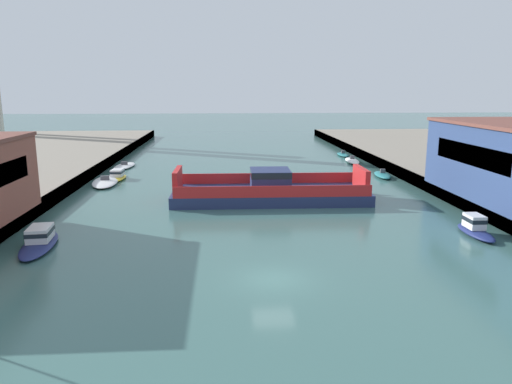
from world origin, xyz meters
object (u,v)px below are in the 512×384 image
(chain_ferry, at_px, (270,191))
(moored_boat_mid_left, at_px, (343,155))
(moored_boat_mid_right, at_px, (352,161))
(moored_boat_upstream_a, at_px, (105,182))
(moored_boat_far_left, at_px, (382,175))
(moored_boat_far_right, at_px, (475,228))
(moored_boat_upstream_b, at_px, (117,176))
(moored_boat_near_left, at_px, (124,166))
(moored_boat_near_right, at_px, (39,240))

(chain_ferry, height_order, moored_boat_mid_left, chain_ferry)
(moored_boat_mid_right, bearing_deg, moored_boat_upstream_a, -156.71)
(moored_boat_mid_right, bearing_deg, moored_boat_mid_left, 86.80)
(moored_boat_mid_left, distance_m, moored_boat_far_left, 20.12)
(moored_boat_far_right, bearing_deg, moored_boat_upstream_a, 145.32)
(moored_boat_far_left, relative_size, moored_boat_upstream_a, 0.63)
(moored_boat_mid_left, height_order, moored_boat_upstream_b, moored_boat_upstream_b)
(moored_boat_near_left, bearing_deg, moored_boat_near_right, -88.26)
(moored_boat_far_left, xyz_separation_m, moored_boat_upstream_a, (-34.46, -2.02, -0.06))
(moored_boat_near_right, height_order, moored_boat_mid_left, moored_boat_near_right)
(moored_boat_near_left, height_order, moored_boat_mid_right, moored_boat_mid_right)
(moored_boat_upstream_a, bearing_deg, moored_boat_upstream_b, 72.22)
(moored_boat_near_right, distance_m, moored_boat_mid_right, 50.53)
(moored_boat_mid_right, bearing_deg, moored_boat_upstream_b, -160.15)
(moored_boat_near_left, bearing_deg, moored_boat_mid_right, 3.50)
(moored_boat_near_right, distance_m, moored_boat_far_left, 42.30)
(moored_boat_mid_left, bearing_deg, moored_boat_upstream_a, -147.14)
(moored_boat_mid_right, xyz_separation_m, moored_boat_far_left, (0.62, -12.55, -0.00))
(moored_boat_mid_left, relative_size, moored_boat_far_left, 0.93)
(moored_boat_mid_left, bearing_deg, moored_boat_far_right, -91.00)
(moored_boat_near_left, relative_size, moored_boat_near_right, 1.01)
(moored_boat_near_left, xyz_separation_m, moored_boat_far_right, (33.64, -35.65, 0.40))
(moored_boat_near_left, xyz_separation_m, moored_boat_upstream_b, (1.02, -9.83, 0.28))
(chain_ferry, relative_size, moored_boat_near_left, 2.77)
(moored_boat_upstream_b, bearing_deg, moored_boat_far_left, -1.09)
(moored_boat_near_right, bearing_deg, moored_boat_mid_left, 54.03)
(chain_ferry, bearing_deg, moored_boat_far_right, -41.62)
(moored_boat_upstream_b, bearing_deg, moored_boat_near_left, 95.93)
(moored_boat_mid_left, distance_m, moored_boat_upstream_a, 40.79)
(chain_ferry, xyz_separation_m, moored_boat_near_right, (-17.89, -13.64, -0.47))
(moored_boat_near_left, height_order, moored_boat_upstream_a, moored_boat_upstream_a)
(moored_boat_near_right, height_order, moored_boat_far_right, moored_boat_far_right)
(moored_boat_near_left, height_order, moored_boat_mid_left, moored_boat_mid_left)
(moored_boat_mid_right, distance_m, moored_boat_far_right, 37.73)
(chain_ferry, height_order, moored_boat_near_left, chain_ferry)
(chain_ferry, xyz_separation_m, moored_boat_upstream_a, (-18.82, 10.14, -0.76))
(moored_boat_far_right, relative_size, moored_boat_upstream_b, 0.86)
(moored_boat_far_right, relative_size, moored_boat_upstream_a, 0.58)
(chain_ferry, height_order, moored_boat_upstream_b, chain_ferry)
(moored_boat_far_left, xyz_separation_m, moored_boat_upstream_b, (-33.61, 0.64, 0.17))
(chain_ferry, xyz_separation_m, moored_boat_mid_right, (15.02, 24.71, -0.71))
(moored_boat_far_left, bearing_deg, moored_boat_mid_left, 90.56)
(moored_boat_near_right, xyz_separation_m, moored_boat_upstream_b, (-0.08, 26.44, -0.06))
(chain_ferry, relative_size, moored_boat_near_right, 2.81)
(moored_boat_upstream_a, height_order, moored_boat_upstream_b, moored_boat_upstream_b)
(moored_boat_upstream_a, xyz_separation_m, moored_boat_upstream_b, (0.85, 2.66, 0.23))
(moored_boat_far_left, bearing_deg, moored_boat_mid_right, 92.82)
(moored_boat_upstream_b, bearing_deg, moored_boat_mid_right, 19.85)
(moored_boat_near_left, bearing_deg, moored_boat_upstream_a, -89.23)
(chain_ferry, bearing_deg, moored_boat_near_left, 130.00)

